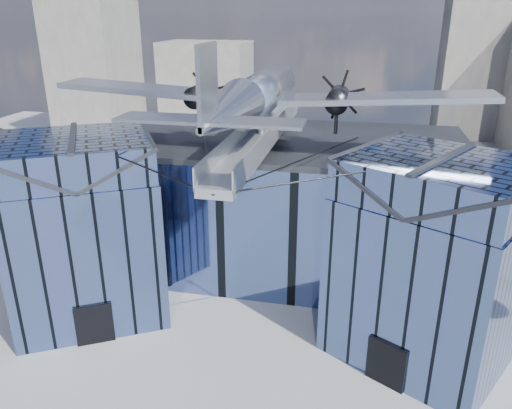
# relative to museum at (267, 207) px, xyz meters

# --- Properties ---
(ground_plane) EXTENTS (120.00, 120.00, 0.00)m
(ground_plane) POSITION_rel_museum_xyz_m (-0.00, -5.82, -5.54)
(ground_plane) COLOR gray
(museum) EXTENTS (32.88, 24.50, 17.60)m
(museum) POSITION_rel_museum_xyz_m (0.00, 0.00, 0.00)
(museum) COLOR #485D93
(museum) RESTS_ON ground
(bg_towers) EXTENTS (77.00, 24.50, 26.00)m
(bg_towers) POSITION_rel_museum_xyz_m (1.45, 44.67, 4.47)
(bg_towers) COLOR slate
(bg_towers) RESTS_ON ground
(tree_plaza_w) EXTENTS (4.88, 4.88, 6.07)m
(tree_plaza_w) POSITION_rel_museum_xyz_m (-19.68, -3.05, -1.43)
(tree_plaza_w) COLOR #332114
(tree_plaza_w) RESTS_ON ground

